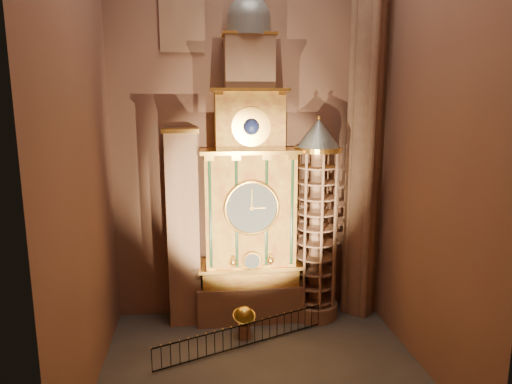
{
  "coord_description": "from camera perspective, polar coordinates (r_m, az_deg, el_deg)",
  "views": [
    {
      "loc": [
        -2.58,
        -17.9,
        11.46
      ],
      "look_at": [
        0.09,
        3.0,
        7.31
      ],
      "focal_mm": 32.0,
      "sensor_mm": 36.0,
      "label": 1
    }
  ],
  "objects": [
    {
      "name": "gothic_pier",
      "position": [
        24.49,
        13.67,
        9.77
      ],
      "size": [
        2.04,
        2.04,
        22.0
      ],
      "color": "#8C634C",
      "rests_on": "floor"
    },
    {
      "name": "celestial_globe",
      "position": [
        23.27,
        -1.48,
        -15.61
      ],
      "size": [
        1.24,
        1.18,
        1.64
      ],
      "color": "#8C634C",
      "rests_on": "floor"
    },
    {
      "name": "astronomical_clock",
      "position": [
        23.5,
        -0.83,
        -0.59
      ],
      "size": [
        5.6,
        2.41,
        16.7
      ],
      "color": "#8C634C",
      "rests_on": "floor"
    },
    {
      "name": "portrait_tower",
      "position": [
        23.75,
        -9.03,
        -4.4
      ],
      "size": [
        1.8,
        1.6,
        10.2
      ],
      "color": "#8C634C",
      "rests_on": "floor"
    },
    {
      "name": "floor",
      "position": [
        21.41,
        0.83,
        -21.21
      ],
      "size": [
        14.0,
        14.0,
        0.0
      ],
      "primitive_type": "plane",
      "color": "#383330",
      "rests_on": "ground"
    },
    {
      "name": "iron_railing",
      "position": [
        22.6,
        -1.62,
        -17.52
      ],
      "size": [
        8.19,
        3.3,
        1.14
      ],
      "color": "black",
      "rests_on": "floor"
    },
    {
      "name": "stair_turret",
      "position": [
        24.21,
        7.53,
        -3.77
      ],
      "size": [
        2.5,
        2.5,
        10.8
      ],
      "color": "#8C634C",
      "rests_on": "floor"
    },
    {
      "name": "wall_right",
      "position": [
        20.31,
        21.15,
        9.12
      ],
      "size": [
        0.0,
        22.0,
        22.0
      ],
      "primitive_type": "plane",
      "rotation": [
        1.57,
        0.0,
        -1.57
      ],
      "color": "#8A5D4A",
      "rests_on": "floor"
    },
    {
      "name": "wall_back",
      "position": [
        24.04,
        -1.14,
        10.05
      ],
      "size": [
        22.0,
        0.0,
        22.0
      ],
      "primitive_type": "plane",
      "rotation": [
        1.57,
        0.0,
        0.0
      ],
      "color": "#8A5D4A",
      "rests_on": "floor"
    },
    {
      "name": "wall_left",
      "position": [
        18.44,
        -21.43,
        8.96
      ],
      "size": [
        0.0,
        22.0,
        22.0
      ],
      "primitive_type": "plane",
      "rotation": [
        1.57,
        0.0,
        1.57
      ],
      "color": "#8A5D4A",
      "rests_on": "floor"
    }
  ]
}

